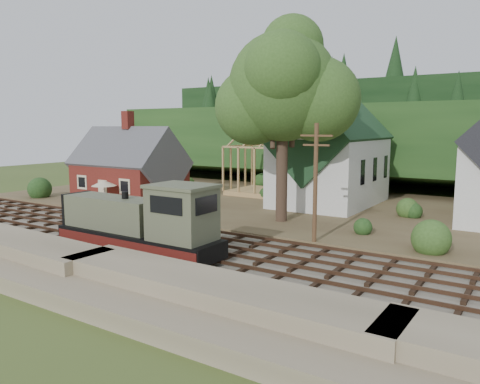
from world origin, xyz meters
The scene contains 16 objects.
ground centered at (0.00, 0.00, 0.00)m, with size 140.00×140.00×0.00m, color #384C1E.
embankment centered at (0.00, -8.50, 0.00)m, with size 64.00×5.00×1.60m, color #7F7259.
railroad_bed centered at (0.00, 0.00, 0.08)m, with size 64.00×11.00×0.16m, color #726B5B.
village_flat centered at (0.00, 18.00, 0.15)m, with size 64.00×26.00×0.30m, color brown.
hillside centered at (0.00, 42.00, 0.00)m, with size 70.00×28.00×8.00m, color #1E3F19.
ridge centered at (0.00, 58.00, 0.00)m, with size 80.00×20.00×12.00m, color black.
depot centered at (-16.00, 11.00, 3.21)m, with size 10.80×7.41×9.00m.
church centered at (2.00, 19.68, 5.18)m, with size 8.40×15.17×13.00m.
timber_frame centered at (-6.00, 22.00, 3.27)m, with size 8.20×6.20×6.99m.
lattice_tower centered at (-6.00, 28.00, 10.03)m, with size 3.20×3.20×12.12m.
big_tree centered at (2.17, 10.08, 10.22)m, with size 10.90×8.40×14.70m.
telegraph_pole_near centered at (7.00, 5.20, 4.25)m, with size 2.20×0.28×8.00m.
locomotive centered at (-0.35, -3.00, 2.00)m, with size 11.12×2.78×4.47m.
car_blue centered at (-13.95, 12.38, 0.92)m, with size 1.46×3.63×1.24m, color #5187AE.
car_green centered at (-22.45, 13.35, 0.85)m, with size 1.17×3.36×1.11m, color #6F9869.
patio_set centered at (-14.64, 6.51, 2.48)m, with size 2.30×2.30×2.57m.
Camera 1 is at (19.24, -22.49, 7.78)m, focal length 35.00 mm.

